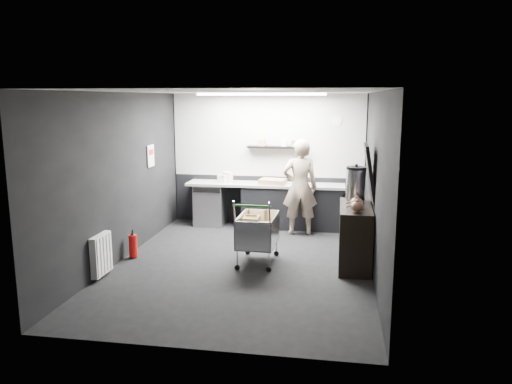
# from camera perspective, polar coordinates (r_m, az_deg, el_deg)

# --- Properties ---
(floor) EXTENTS (5.50, 5.50, 0.00)m
(floor) POSITION_cam_1_polar(r_m,az_deg,el_deg) (8.01, -1.51, -8.28)
(floor) COLOR black
(floor) RESTS_ON ground
(ceiling) EXTENTS (5.50, 5.50, 0.00)m
(ceiling) POSITION_cam_1_polar(r_m,az_deg,el_deg) (7.57, -1.62, 11.41)
(ceiling) COLOR white
(ceiling) RESTS_ON wall_back
(wall_back) EXTENTS (5.50, 0.00, 5.50)m
(wall_back) POSITION_cam_1_polar(r_m,az_deg,el_deg) (10.36, 1.33, 3.75)
(wall_back) COLOR black
(wall_back) RESTS_ON floor
(wall_front) EXTENTS (5.50, 0.00, 5.50)m
(wall_front) POSITION_cam_1_polar(r_m,az_deg,el_deg) (5.06, -7.50, -3.79)
(wall_front) COLOR black
(wall_front) RESTS_ON floor
(wall_left) EXTENTS (0.00, 5.50, 5.50)m
(wall_left) POSITION_cam_1_polar(r_m,az_deg,el_deg) (8.29, -15.27, 1.61)
(wall_left) COLOR black
(wall_left) RESTS_ON floor
(wall_right) EXTENTS (0.00, 5.50, 5.50)m
(wall_right) POSITION_cam_1_polar(r_m,az_deg,el_deg) (7.56, 13.49, 0.84)
(wall_right) COLOR black
(wall_right) RESTS_ON floor
(kitchen_wall_panel) EXTENTS (3.95, 0.02, 1.70)m
(kitchen_wall_panel) POSITION_cam_1_polar(r_m,az_deg,el_deg) (10.29, 1.33, 6.50)
(kitchen_wall_panel) COLOR #BCBBB7
(kitchen_wall_panel) RESTS_ON wall_back
(dado_panel) EXTENTS (3.95, 0.02, 1.00)m
(dado_panel) POSITION_cam_1_polar(r_m,az_deg,el_deg) (10.48, 1.30, -0.88)
(dado_panel) COLOR black
(dado_panel) RESTS_ON wall_back
(floating_shelf) EXTENTS (1.20, 0.22, 0.04)m
(floating_shelf) POSITION_cam_1_polar(r_m,az_deg,el_deg) (10.18, 2.35, 5.15)
(floating_shelf) COLOR black
(floating_shelf) RESTS_ON wall_back
(wall_clock) EXTENTS (0.20, 0.03, 0.20)m
(wall_clock) POSITION_cam_1_polar(r_m,az_deg,el_deg) (10.17, 9.24, 8.01)
(wall_clock) COLOR white
(wall_clock) RESTS_ON wall_back
(poster) EXTENTS (0.02, 0.30, 0.40)m
(poster) POSITION_cam_1_polar(r_m,az_deg,el_deg) (9.44, -11.95, 4.06)
(poster) COLOR white
(poster) RESTS_ON wall_left
(poster_red_band) EXTENTS (0.02, 0.22, 0.10)m
(poster_red_band) POSITION_cam_1_polar(r_m,az_deg,el_deg) (9.43, -11.94, 4.48)
(poster_red_band) COLOR red
(poster_red_band) RESTS_ON poster
(radiator) EXTENTS (0.10, 0.50, 0.60)m
(radiator) POSITION_cam_1_polar(r_m,az_deg,el_deg) (7.70, -17.28, -6.84)
(radiator) COLOR white
(radiator) RESTS_ON wall_left
(ceiling_strip) EXTENTS (2.40, 0.20, 0.04)m
(ceiling_strip) POSITION_cam_1_polar(r_m,az_deg,el_deg) (9.40, 0.58, 11.10)
(ceiling_strip) COLOR white
(ceiling_strip) RESTS_ON ceiling
(prep_counter) EXTENTS (3.20, 0.61, 0.90)m
(prep_counter) POSITION_cam_1_polar(r_m,az_deg,el_deg) (10.17, 1.80, -1.49)
(prep_counter) COLOR black
(prep_counter) RESTS_ON floor
(person) EXTENTS (0.74, 0.55, 1.85)m
(person) POSITION_cam_1_polar(r_m,az_deg,el_deg) (9.58, 5.04, 0.56)
(person) COLOR beige
(person) RESTS_ON floor
(shopping_cart) EXTENTS (0.59, 0.96, 1.06)m
(shopping_cart) POSITION_cam_1_polar(r_m,az_deg,el_deg) (7.95, 0.16, -4.63)
(shopping_cart) COLOR silver
(shopping_cart) RESTS_ON floor
(sideboard) EXTENTS (0.55, 1.28, 1.92)m
(sideboard) POSITION_cam_1_polar(r_m,az_deg,el_deg) (7.99, 11.34, -4.01)
(sideboard) COLOR black
(sideboard) RESTS_ON floor
(fire_extinguisher) EXTENTS (0.14, 0.14, 0.45)m
(fire_extinguisher) POSITION_cam_1_polar(r_m,az_deg,el_deg) (8.51, -13.87, -5.90)
(fire_extinguisher) COLOR red
(fire_extinguisher) RESTS_ON floor
(cardboard_box) EXTENTS (0.55, 0.45, 0.10)m
(cardboard_box) POSITION_cam_1_polar(r_m,az_deg,el_deg) (10.03, 1.91, 1.20)
(cardboard_box) COLOR #A17856
(cardboard_box) RESTS_ON prep_counter
(pink_tub) EXTENTS (0.21, 0.21, 0.21)m
(pink_tub) POSITION_cam_1_polar(r_m,az_deg,el_deg) (10.23, -3.25, 1.70)
(pink_tub) COLOR silver
(pink_tub) RESTS_ON prep_counter
(white_container) EXTENTS (0.22, 0.20, 0.16)m
(white_container) POSITION_cam_1_polar(r_m,az_deg,el_deg) (10.20, -3.81, 1.53)
(white_container) COLOR white
(white_container) RESTS_ON prep_counter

